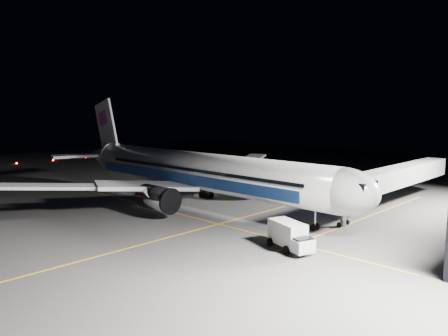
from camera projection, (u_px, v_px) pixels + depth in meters
ground at (200, 205)px, 67.00m from camera, size 200.00×200.00×0.00m
guide_line_main at (249, 216)px, 60.11m from camera, size 0.25×80.00×0.01m
guide_line_cross at (169, 211)px, 62.73m from camera, size 70.00×0.25×0.01m
guide_line_side at (365, 218)px, 58.97m from camera, size 0.25×40.00×0.01m
airliner at (195, 171)px, 67.05m from camera, size 61.48×54.22×16.64m
jet_bridge at (391, 178)px, 64.10m from camera, size 3.60×34.40×6.30m
taxiway_lights at (17, 163)px, 116.56m from camera, size 0.44×60.44×0.44m
service_truck at (290, 235)px, 45.50m from camera, size 6.06×4.00×2.89m
baggage_tug at (216, 187)px, 78.00m from camera, size 2.43×2.10×1.55m
safety_cone_a at (194, 194)px, 73.78m from camera, size 0.40×0.40×0.60m
safety_cone_b at (254, 190)px, 77.51m from camera, size 0.41×0.41×0.61m
safety_cone_c at (285, 195)px, 72.88m from camera, size 0.45×0.45×0.67m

